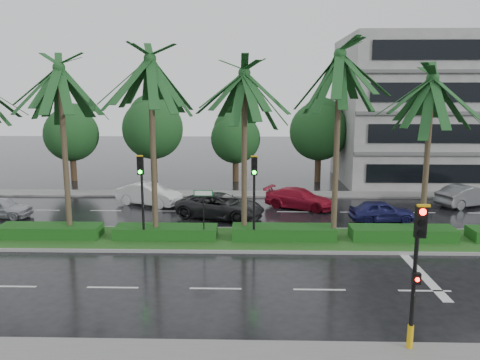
{
  "coord_description": "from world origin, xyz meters",
  "views": [
    {
      "loc": [
        1.37,
        -21.93,
        7.41
      ],
      "look_at": [
        0.78,
        1.5,
        3.07
      ],
      "focal_mm": 35.0,
      "sensor_mm": 36.0,
      "label": 1
    }
  ],
  "objects_px": {
    "street_sign": "(203,202)",
    "car_grey": "(467,196)",
    "signal_median_left": "(141,185)",
    "car_silver": "(1,208)",
    "signal_near": "(416,271)",
    "car_red": "(299,198)",
    "car_white": "(149,194)",
    "car_blue": "(382,211)",
    "car_darkgrey": "(220,206)"
  },
  "relations": [
    {
      "from": "car_silver",
      "to": "car_white",
      "type": "relative_size",
      "value": 0.81
    },
    {
      "from": "car_grey",
      "to": "signal_median_left",
      "type": "bearing_deg",
      "value": 88.56
    },
    {
      "from": "signal_near",
      "to": "car_white",
      "type": "height_order",
      "value": "signal_near"
    },
    {
      "from": "signal_near",
      "to": "car_white",
      "type": "distance_m",
      "value": 21.46
    },
    {
      "from": "car_white",
      "to": "car_grey",
      "type": "distance_m",
      "value": 21.22
    },
    {
      "from": "street_sign",
      "to": "car_blue",
      "type": "xyz_separation_m",
      "value": [
        10.0,
        4.36,
        -1.49
      ]
    },
    {
      "from": "car_blue",
      "to": "car_grey",
      "type": "height_order",
      "value": "car_grey"
    },
    {
      "from": "signal_median_left",
      "to": "street_sign",
      "type": "bearing_deg",
      "value": 3.47
    },
    {
      "from": "car_silver",
      "to": "car_blue",
      "type": "xyz_separation_m",
      "value": [
        22.77,
        -0.31,
        0.01
      ]
    },
    {
      "from": "signal_median_left",
      "to": "car_blue",
      "type": "bearing_deg",
      "value": 19.25
    },
    {
      "from": "car_darkgrey",
      "to": "car_blue",
      "type": "relative_size",
      "value": 1.43
    },
    {
      "from": "car_darkgrey",
      "to": "car_blue",
      "type": "bearing_deg",
      "value": -75.17
    },
    {
      "from": "street_sign",
      "to": "car_darkgrey",
      "type": "bearing_deg",
      "value": 84.3
    },
    {
      "from": "street_sign",
      "to": "car_blue",
      "type": "relative_size",
      "value": 0.7
    },
    {
      "from": "car_blue",
      "to": "car_red",
      "type": "bearing_deg",
      "value": 49.36
    },
    {
      "from": "signal_median_left",
      "to": "car_silver",
      "type": "xyz_separation_m",
      "value": [
        -9.77,
        4.85,
        -2.37
      ]
    },
    {
      "from": "signal_near",
      "to": "car_grey",
      "type": "height_order",
      "value": "signal_near"
    },
    {
      "from": "car_white",
      "to": "car_grey",
      "type": "xyz_separation_m",
      "value": [
        21.22,
        0.15,
        -0.02
      ]
    },
    {
      "from": "signal_near",
      "to": "car_blue",
      "type": "height_order",
      "value": "signal_near"
    },
    {
      "from": "signal_median_left",
      "to": "car_red",
      "type": "xyz_separation_m",
      "value": [
        8.5,
        7.74,
        -2.34
      ]
    },
    {
      "from": "signal_near",
      "to": "car_silver",
      "type": "relative_size",
      "value": 1.19
    },
    {
      "from": "car_white",
      "to": "car_blue",
      "type": "relative_size",
      "value": 1.21
    },
    {
      "from": "street_sign",
      "to": "car_silver",
      "type": "height_order",
      "value": "street_sign"
    },
    {
      "from": "car_white",
      "to": "car_blue",
      "type": "xyz_separation_m",
      "value": [
        14.5,
        -3.8,
        -0.11
      ]
    },
    {
      "from": "car_white",
      "to": "car_red",
      "type": "height_order",
      "value": "car_white"
    },
    {
      "from": "car_red",
      "to": "car_grey",
      "type": "relative_size",
      "value": 1.03
    },
    {
      "from": "signal_median_left",
      "to": "car_red",
      "type": "height_order",
      "value": "signal_median_left"
    },
    {
      "from": "signal_near",
      "to": "car_red",
      "type": "relative_size",
      "value": 0.96
    },
    {
      "from": "car_silver",
      "to": "car_blue",
      "type": "bearing_deg",
      "value": -85.08
    },
    {
      "from": "signal_near",
      "to": "car_darkgrey",
      "type": "bearing_deg",
      "value": 113.6
    },
    {
      "from": "street_sign",
      "to": "car_white",
      "type": "distance_m",
      "value": 9.42
    },
    {
      "from": "street_sign",
      "to": "car_red",
      "type": "height_order",
      "value": "street_sign"
    },
    {
      "from": "street_sign",
      "to": "car_grey",
      "type": "xyz_separation_m",
      "value": [
        16.72,
        8.31,
        -1.4
      ]
    },
    {
      "from": "street_sign",
      "to": "car_white",
      "type": "height_order",
      "value": "street_sign"
    },
    {
      "from": "car_silver",
      "to": "car_grey",
      "type": "xyz_separation_m",
      "value": [
        29.49,
        3.64,
        0.1
      ]
    },
    {
      "from": "signal_near",
      "to": "car_silver",
      "type": "distance_m",
      "value": 24.61
    },
    {
      "from": "car_darkgrey",
      "to": "car_grey",
      "type": "xyz_separation_m",
      "value": [
        16.22,
        3.3,
        -0.02
      ]
    },
    {
      "from": "signal_median_left",
      "to": "car_white",
      "type": "height_order",
      "value": "signal_median_left"
    },
    {
      "from": "car_white",
      "to": "car_blue",
      "type": "bearing_deg",
      "value": -81.16
    },
    {
      "from": "car_red",
      "to": "car_silver",
      "type": "bearing_deg",
      "value": 123.01
    },
    {
      "from": "signal_near",
      "to": "car_grey",
      "type": "relative_size",
      "value": 0.99
    },
    {
      "from": "car_darkgrey",
      "to": "car_white",
      "type": "bearing_deg",
      "value": 76.57
    },
    {
      "from": "car_darkgrey",
      "to": "car_blue",
      "type": "height_order",
      "value": "car_darkgrey"
    },
    {
      "from": "street_sign",
      "to": "car_grey",
      "type": "relative_size",
      "value": 0.59
    },
    {
      "from": "car_darkgrey",
      "to": "street_sign",
      "type": "bearing_deg",
      "value": -166.94
    },
    {
      "from": "car_silver",
      "to": "car_grey",
      "type": "bearing_deg",
      "value": -77.25
    },
    {
      "from": "car_darkgrey",
      "to": "car_red",
      "type": "bearing_deg",
      "value": -44.28
    },
    {
      "from": "car_darkgrey",
      "to": "car_blue",
      "type": "distance_m",
      "value": 9.52
    },
    {
      "from": "car_grey",
      "to": "car_red",
      "type": "bearing_deg",
      "value": 69.12
    },
    {
      "from": "signal_median_left",
      "to": "car_red",
      "type": "bearing_deg",
      "value": 42.3
    }
  ]
}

